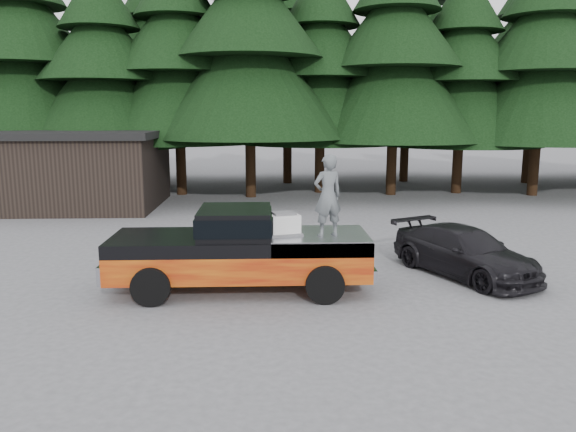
{
  "coord_description": "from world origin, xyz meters",
  "views": [
    {
      "loc": [
        -0.28,
        -12.71,
        4.04
      ],
      "look_at": [
        0.23,
        0.0,
        1.7
      ],
      "focal_mm": 35.0,
      "sensor_mm": 36.0,
      "label": 1
    }
  ],
  "objects_px": {
    "parked_car": "(465,252)",
    "utility_building": "(65,168)",
    "man_on_bed": "(328,196)",
    "pickup_truck": "(240,262)",
    "air_compressor": "(284,225)"
  },
  "relations": [
    {
      "from": "pickup_truck",
      "to": "utility_building",
      "type": "xyz_separation_m",
      "value": [
        -8.13,
        12.21,
        1.0
      ]
    },
    {
      "from": "man_on_bed",
      "to": "parked_car",
      "type": "height_order",
      "value": "man_on_bed"
    },
    {
      "from": "air_compressor",
      "to": "utility_building",
      "type": "distance_m",
      "value": 15.34
    },
    {
      "from": "man_on_bed",
      "to": "utility_building",
      "type": "distance_m",
      "value": 16.09
    },
    {
      "from": "pickup_truck",
      "to": "air_compressor",
      "type": "xyz_separation_m",
      "value": [
        1.0,
        -0.12,
        0.89
      ]
    },
    {
      "from": "air_compressor",
      "to": "parked_car",
      "type": "height_order",
      "value": "air_compressor"
    },
    {
      "from": "man_on_bed",
      "to": "parked_car",
      "type": "distance_m",
      "value": 4.18
    },
    {
      "from": "man_on_bed",
      "to": "parked_car",
      "type": "relative_size",
      "value": 0.44
    },
    {
      "from": "man_on_bed",
      "to": "utility_building",
      "type": "relative_size",
      "value": 0.22
    },
    {
      "from": "man_on_bed",
      "to": "parked_car",
      "type": "bearing_deg",
      "value": 179.92
    },
    {
      "from": "air_compressor",
      "to": "man_on_bed",
      "type": "distance_m",
      "value": 1.2
    },
    {
      "from": "utility_building",
      "to": "man_on_bed",
      "type": "bearing_deg",
      "value": -51.14
    },
    {
      "from": "man_on_bed",
      "to": "utility_building",
      "type": "bearing_deg",
      "value": -71.01
    },
    {
      "from": "parked_car",
      "to": "utility_building",
      "type": "bearing_deg",
      "value": 114.53
    },
    {
      "from": "pickup_truck",
      "to": "parked_car",
      "type": "bearing_deg",
      "value": 10.06
    }
  ]
}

